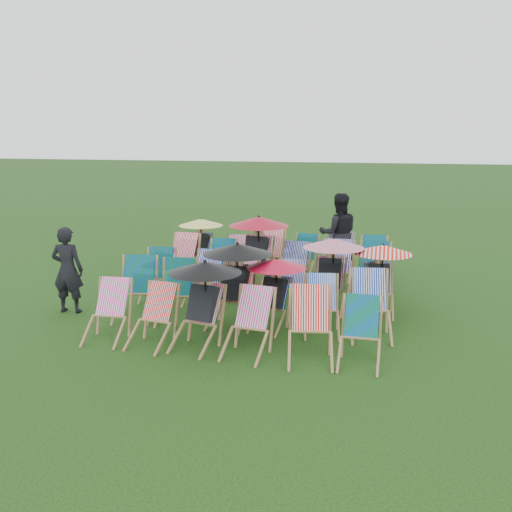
% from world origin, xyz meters
% --- Properties ---
extents(ground, '(100.00, 100.00, 0.00)m').
position_xyz_m(ground, '(0.00, 0.00, 0.00)').
color(ground, black).
rests_on(ground, ground).
extents(deckchair_0, '(0.64, 0.86, 0.90)m').
position_xyz_m(deckchair_0, '(-1.96, -2.20, 0.45)').
color(deckchair_0, olive).
rests_on(deckchair_0, ground).
extents(deckchair_1, '(0.69, 0.89, 0.89)m').
position_xyz_m(deckchair_1, '(-1.19, -2.25, 0.44)').
color(deckchair_1, olive).
rests_on(deckchair_1, ground).
extents(deckchair_2, '(1.09, 1.16, 1.29)m').
position_xyz_m(deckchair_2, '(-0.46, -2.15, 0.68)').
color(deckchair_2, olive).
rests_on(deckchair_2, ground).
extents(deckchair_3, '(0.72, 0.93, 0.93)m').
position_xyz_m(deckchair_3, '(0.30, -2.30, 0.47)').
color(deckchair_3, olive).
rests_on(deckchair_3, ground).
extents(deckchair_4, '(0.79, 1.00, 0.99)m').
position_xyz_m(deckchair_4, '(1.20, -2.29, 0.50)').
color(deckchair_4, olive).
rests_on(deckchair_4, ground).
extents(deckchair_5, '(0.60, 0.84, 0.90)m').
position_xyz_m(deckchair_5, '(1.89, -2.29, 0.45)').
color(deckchair_5, olive).
rests_on(deckchair_5, ground).
extents(deckchair_6, '(0.83, 1.04, 1.02)m').
position_xyz_m(deckchair_6, '(-1.99, -1.12, 0.51)').
color(deckchair_6, olive).
rests_on(deckchair_6, ground).
extents(deckchair_7, '(0.81, 1.02, 1.00)m').
position_xyz_m(deckchair_7, '(-1.24, -1.08, 0.50)').
color(deckchair_7, olive).
rests_on(deckchair_7, ground).
extents(deckchair_8, '(1.15, 1.21, 1.36)m').
position_xyz_m(deckchair_8, '(-0.26, -1.07, 0.72)').
color(deckchair_8, olive).
rests_on(deckchair_8, ground).
extents(deckchair_9, '(0.97, 1.03, 1.15)m').
position_xyz_m(deckchair_9, '(0.41, -1.11, 0.61)').
color(deckchair_9, olive).
rests_on(deckchair_9, ground).
extents(deckchair_10, '(0.70, 0.89, 0.89)m').
position_xyz_m(deckchair_10, '(1.23, -1.15, 0.44)').
color(deckchair_10, olive).
rests_on(deckchair_10, ground).
extents(deckchair_11, '(0.78, 1.00, 1.00)m').
position_xyz_m(deckchair_11, '(1.99, -1.14, 0.50)').
color(deckchair_11, olive).
rests_on(deckchair_11, ground).
extents(deckchair_12, '(0.74, 0.94, 0.94)m').
position_xyz_m(deckchair_12, '(-2.05, 0.03, 0.47)').
color(deckchair_12, olive).
rests_on(deckchair_12, ground).
extents(deckchair_13, '(0.69, 0.91, 0.95)m').
position_xyz_m(deckchair_13, '(-1.11, -0.00, 0.47)').
color(deckchair_13, olive).
rests_on(deckchair_13, ground).
extents(deckchair_14, '(0.63, 0.86, 0.91)m').
position_xyz_m(deckchair_14, '(-0.42, 0.04, 0.45)').
color(deckchair_14, olive).
rests_on(deckchair_14, ground).
extents(deckchair_15, '(0.57, 0.78, 0.82)m').
position_xyz_m(deckchair_15, '(0.52, 0.10, 0.41)').
color(deckchair_15, olive).
rests_on(deckchair_15, ground).
extents(deckchair_16, '(1.09, 1.13, 1.30)m').
position_xyz_m(deckchair_16, '(1.23, 0.09, 0.68)').
color(deckchair_16, olive).
rests_on(deckchair_16, ground).
extents(deckchair_17, '(1.02, 1.08, 1.21)m').
position_xyz_m(deckchair_17, '(2.10, 0.11, 0.64)').
color(deckchair_17, olive).
rests_on(deckchair_17, ground).
extents(deckchair_18, '(0.77, 1.00, 1.02)m').
position_xyz_m(deckchair_18, '(-2.07, 1.24, 0.51)').
color(deckchair_18, olive).
rests_on(deckchair_18, ground).
extents(deckchair_19, '(0.67, 0.90, 0.94)m').
position_xyz_m(deckchair_19, '(-1.15, 1.18, 0.47)').
color(deckchair_19, olive).
rests_on(deckchair_19, ground).
extents(deckchair_20, '(1.23, 1.31, 1.46)m').
position_xyz_m(deckchair_20, '(-0.44, 1.29, 0.77)').
color(deckchair_20, olive).
rests_on(deckchair_20, ground).
extents(deckchair_21, '(0.71, 0.93, 0.95)m').
position_xyz_m(deckchair_21, '(0.36, 1.15, 0.48)').
color(deckchair_21, olive).
rests_on(deckchair_21, ground).
extents(deckchair_22, '(0.72, 0.98, 1.03)m').
position_xyz_m(deckchair_22, '(1.24, 1.15, 0.51)').
color(deckchair_22, olive).
rests_on(deckchair_22, ground).
extents(deckchair_23, '(0.77, 1.00, 1.01)m').
position_xyz_m(deckchair_23, '(1.93, 1.23, 0.50)').
color(deckchair_23, olive).
rests_on(deckchair_23, ground).
extents(deckchair_24, '(1.01, 1.07, 1.20)m').
position_xyz_m(deckchair_24, '(-2.04, 2.39, 0.63)').
color(deckchair_24, olive).
rests_on(deckchair_24, ground).
extents(deckchair_25, '(0.68, 0.85, 0.82)m').
position_xyz_m(deckchair_25, '(-1.09, 2.40, 0.41)').
color(deckchair_25, olive).
rests_on(deckchair_25, ground).
extents(deckchair_26, '(0.69, 0.95, 1.01)m').
position_xyz_m(deckchair_26, '(-0.37, 2.33, 0.51)').
color(deckchair_26, olive).
rests_on(deckchair_26, ground).
extents(deckchair_27, '(0.75, 0.93, 0.90)m').
position_xyz_m(deckchair_27, '(0.38, 2.38, 0.45)').
color(deckchair_27, olive).
rests_on(deckchair_27, ground).
extents(deckchair_28, '(0.69, 0.93, 0.97)m').
position_xyz_m(deckchair_28, '(1.18, 2.42, 0.48)').
color(deckchair_28, olive).
rests_on(deckchair_28, ground).
extents(deckchair_29, '(0.65, 0.89, 0.94)m').
position_xyz_m(deckchair_29, '(1.92, 2.30, 0.47)').
color(deckchair_29, olive).
rests_on(deckchair_29, ground).
extents(person_left, '(0.59, 0.41, 1.55)m').
position_xyz_m(person_left, '(-3.27, -1.09, 0.77)').
color(person_left, black).
rests_on(person_left, ground).
extents(person_rear, '(1.02, 0.88, 1.82)m').
position_xyz_m(person_rear, '(1.13, 2.88, 0.91)').
color(person_rear, black).
rests_on(person_rear, ground).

